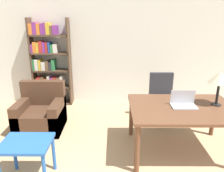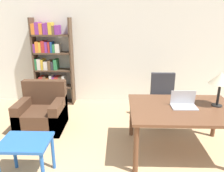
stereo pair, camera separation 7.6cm
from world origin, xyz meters
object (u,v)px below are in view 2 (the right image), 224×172
object	(u,v)px
laptop	(184,103)
table_lamp	(221,79)
side_table_blue	(26,148)
bookshelf	(51,65)
armchair	(42,113)
desk	(183,113)
office_chair	(163,100)

from	to	relation	value
laptop	table_lamp	xyz separation A→B (m)	(0.50, 0.05, 0.35)
side_table_blue	bookshelf	xyz separation A→B (m)	(-0.42, 2.57, 0.46)
table_lamp	armchair	distance (m)	3.01
laptop	side_table_blue	size ratio (longest dim) A/B	0.60
table_lamp	side_table_blue	distance (m)	2.74
desk	side_table_blue	bearing A→B (deg)	-162.88
table_lamp	side_table_blue	xyz separation A→B (m)	(-2.55, -0.71, -0.69)
laptop	bookshelf	xyz separation A→B (m)	(-2.48, 1.91, 0.13)
office_chair	armchair	world-z (taller)	office_chair
armchair	laptop	bearing A→B (deg)	-16.35
desk	side_table_blue	world-z (taller)	desk
side_table_blue	bookshelf	bearing A→B (deg)	99.33
desk	office_chair	xyz separation A→B (m)	(-0.07, 1.06, -0.22)
armchair	bookshelf	world-z (taller)	bookshelf
desk	armchair	xyz separation A→B (m)	(-2.32, 0.71, -0.37)
laptop	side_table_blue	world-z (taller)	laptop
desk	table_lamp	xyz separation A→B (m)	(0.50, 0.08, 0.49)
office_chair	side_table_blue	bearing A→B (deg)	-139.54
office_chair	bookshelf	bearing A→B (deg)	159.80
laptop	desk	bearing A→B (deg)	-103.27
desk	table_lamp	bearing A→B (deg)	9.01
laptop	table_lamp	world-z (taller)	table_lamp
office_chair	table_lamp	bearing A→B (deg)	-59.65
side_table_blue	bookshelf	distance (m)	2.65
side_table_blue	office_chair	bearing A→B (deg)	40.46
laptop	bookshelf	size ratio (longest dim) A/B	0.18
desk	armchair	size ratio (longest dim) A/B	1.81
desk	laptop	distance (m)	0.14
bookshelf	side_table_blue	bearing A→B (deg)	-80.67
desk	bookshelf	xyz separation A→B (m)	(-2.47, 1.94, 0.26)
side_table_blue	laptop	bearing A→B (deg)	17.80
table_lamp	office_chair	distance (m)	1.33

